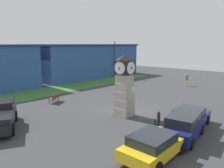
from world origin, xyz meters
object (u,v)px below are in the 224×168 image
object	(u,v)px
bench	(55,97)
pedestrian_near_bench	(186,79)
clock_tower	(124,86)
car_by_building	(190,117)
bollard_near_tower	(154,124)
car_navy_sedan	(154,145)
street_lamp_near_road	(115,57)
car_near_tower	(184,126)
bollard_mid_row	(159,118)

from	to	relation	value
bench	pedestrian_near_bench	bearing A→B (deg)	-20.61
clock_tower	car_by_building	world-z (taller)	clock_tower
bollard_near_tower	car_navy_sedan	xyz separation A→B (m)	(-3.36, -1.93, 0.28)
car_navy_sedan	street_lamp_near_road	size ratio (longest dim) A/B	0.66
clock_tower	car_by_building	distance (m)	5.69
street_lamp_near_road	car_near_tower	bearing A→B (deg)	-130.35
bench	car_near_tower	bearing A→B (deg)	-89.11
bollard_mid_row	street_lamp_near_road	world-z (taller)	street_lamp_near_road
clock_tower	bollard_near_tower	bearing A→B (deg)	-108.08
car_by_building	pedestrian_near_bench	world-z (taller)	pedestrian_near_bench
bollard_near_tower	pedestrian_near_bench	distance (m)	18.46
car_by_building	bollard_mid_row	bearing A→B (deg)	125.26
car_near_tower	car_by_building	world-z (taller)	car_near_tower
street_lamp_near_road	car_navy_sedan	bearing A→B (deg)	-135.65
clock_tower	car_near_tower	distance (m)	6.12
car_navy_sedan	car_near_tower	xyz separation A→B (m)	(3.36, -0.20, 0.10)
bollard_mid_row	car_navy_sedan	bearing A→B (deg)	-153.80
bollard_mid_row	car_by_building	size ratio (longest dim) A/B	0.26
bollard_mid_row	pedestrian_near_bench	bearing A→B (deg)	15.91
car_near_tower	bench	world-z (taller)	car_near_tower
bollard_near_tower	car_near_tower	world-z (taller)	car_near_tower
car_navy_sedan	pedestrian_near_bench	bearing A→B (deg)	18.14
bollard_near_tower	street_lamp_near_road	xyz separation A→B (m)	(17.46, 18.42, 3.31)
bollard_mid_row	bench	xyz separation A→B (m)	(-1.20, 11.54, -0.02)
car_by_building	street_lamp_near_road	distance (m)	25.33
car_by_building	bench	size ratio (longest dim) A/B	2.53
clock_tower	car_near_tower	bearing A→B (deg)	-101.54
pedestrian_near_bench	street_lamp_near_road	distance (m)	13.71
clock_tower	bollard_mid_row	world-z (taller)	clock_tower
clock_tower	bench	size ratio (longest dim) A/B	3.14
clock_tower	car_navy_sedan	size ratio (longest dim) A/B	1.22
bollard_mid_row	street_lamp_near_road	distance (m)	24.76
car_near_tower	street_lamp_near_road	bearing A→B (deg)	49.65
clock_tower	bench	xyz separation A→B (m)	(-1.39, 8.14, -2.07)
clock_tower	pedestrian_near_bench	size ratio (longest dim) A/B	2.91
bollard_near_tower	street_lamp_near_road	distance (m)	25.60
bollard_mid_row	car_navy_sedan	world-z (taller)	car_navy_sedan
bollard_near_tower	car_near_tower	bearing A→B (deg)	-89.80
pedestrian_near_bench	street_lamp_near_road	world-z (taller)	street_lamp_near_road
bollard_mid_row	bench	world-z (taller)	bollard_mid_row
car_navy_sedan	car_near_tower	size ratio (longest dim) A/B	0.98
car_navy_sedan	car_by_building	xyz separation A→B (m)	(5.66, 0.29, 0.01)
car_by_building	pedestrian_near_bench	xyz separation A→B (m)	(15.46, 6.64, 0.30)
pedestrian_near_bench	street_lamp_near_road	size ratio (longest dim) A/B	0.28
car_navy_sedan	pedestrian_near_bench	distance (m)	22.23
bollard_near_tower	bench	bearing A→B (deg)	91.01
clock_tower	car_near_tower	xyz separation A→B (m)	(-1.17, -5.74, -1.77)
car_navy_sedan	street_lamp_near_road	distance (m)	29.27
car_by_building	bollard_near_tower	bearing A→B (deg)	144.48
bench	pedestrian_near_bench	world-z (taller)	pedestrian_near_bench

